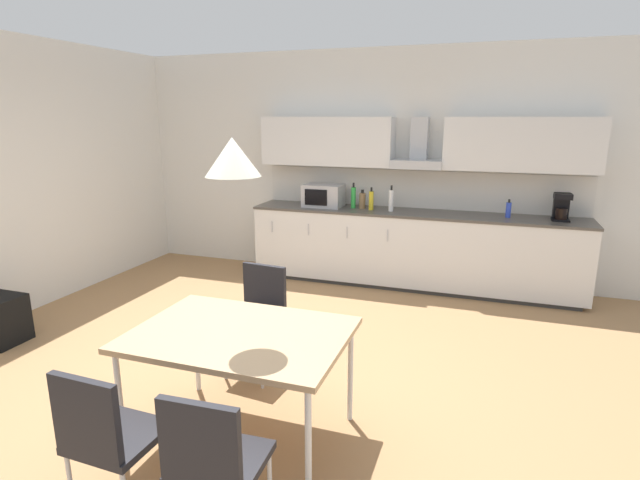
# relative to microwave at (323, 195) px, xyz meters

# --- Properties ---
(ground_plane) EXTENTS (8.66, 8.87, 0.02)m
(ground_plane) POSITION_rel_microwave_xyz_m (0.29, -2.65, -1.07)
(ground_plane) COLOR #9E754C
(wall_back) EXTENTS (6.92, 0.10, 2.84)m
(wall_back) POSITION_rel_microwave_xyz_m (0.29, 0.35, 0.36)
(wall_back) COLOR silver
(wall_back) RESTS_ON ground_plane
(kitchen_counter) EXTENTS (3.94, 0.63, 0.92)m
(kitchen_counter) POSITION_rel_microwave_xyz_m (1.14, 0.00, -0.60)
(kitchen_counter) COLOR #333333
(kitchen_counter) RESTS_ON ground_plane
(backsplash_tile) EXTENTS (3.92, 0.02, 0.46)m
(backsplash_tile) POSITION_rel_microwave_xyz_m (1.14, 0.29, 0.09)
(backsplash_tile) COLOR silver
(backsplash_tile) RESTS_ON kitchen_counter
(upper_wall_cabinets) EXTENTS (3.92, 0.40, 0.59)m
(upper_wall_cabinets) POSITION_rel_microwave_xyz_m (1.14, 0.13, 0.66)
(upper_wall_cabinets) COLOR silver
(microwave) EXTENTS (0.48, 0.35, 0.28)m
(microwave) POSITION_rel_microwave_xyz_m (0.00, 0.00, 0.00)
(microwave) COLOR #ADADB2
(microwave) RESTS_ON kitchen_counter
(coffee_maker) EXTENTS (0.18, 0.19, 0.30)m
(coffee_maker) POSITION_rel_microwave_xyz_m (2.73, 0.03, 0.01)
(coffee_maker) COLOR black
(coffee_maker) RESTS_ON kitchen_counter
(bottle_green) EXTENTS (0.06, 0.06, 0.31)m
(bottle_green) POSITION_rel_microwave_xyz_m (0.39, 0.02, -0.01)
(bottle_green) COLOR green
(bottle_green) RESTS_ON kitchen_counter
(bottle_white) EXTENTS (0.06, 0.06, 0.31)m
(bottle_white) POSITION_rel_microwave_xyz_m (0.87, -0.04, -0.01)
(bottle_white) COLOR white
(bottle_white) RESTS_ON kitchen_counter
(bottle_yellow) EXTENTS (0.06, 0.06, 0.27)m
(bottle_yellow) POSITION_rel_microwave_xyz_m (0.62, -0.03, -0.02)
(bottle_yellow) COLOR yellow
(bottle_yellow) RESTS_ON kitchen_counter
(bottle_brown) EXTENTS (0.08, 0.08, 0.23)m
(bottle_brown) POSITION_rel_microwave_xyz_m (0.50, 0.03, -0.04)
(bottle_brown) COLOR brown
(bottle_brown) RESTS_ON kitchen_counter
(bottle_blue) EXTENTS (0.06, 0.06, 0.21)m
(bottle_blue) POSITION_rel_microwave_xyz_m (2.19, 0.01, -0.05)
(bottle_blue) COLOR blue
(bottle_blue) RESTS_ON kitchen_counter
(dining_table) EXTENTS (1.32, 0.94, 0.74)m
(dining_table) POSITION_rel_microwave_xyz_m (0.59, -3.37, -0.37)
(dining_table) COLOR tan
(dining_table) RESTS_ON ground_plane
(chair_near_left) EXTENTS (0.41, 0.41, 0.87)m
(chair_near_left) POSITION_rel_microwave_xyz_m (0.29, -4.22, -0.53)
(chair_near_left) COLOR black
(chair_near_left) RESTS_ON ground_plane
(chair_near_right) EXTENTS (0.42, 0.42, 0.87)m
(chair_near_right) POSITION_rel_microwave_xyz_m (0.89, -4.22, -0.53)
(chair_near_right) COLOR black
(chair_near_right) RESTS_ON ground_plane
(chair_far_left) EXTENTS (0.44, 0.44, 0.87)m
(chair_far_left) POSITION_rel_microwave_xyz_m (0.30, -2.51, -0.53)
(chair_far_left) COLOR black
(chair_far_left) RESTS_ON ground_plane
(pendant_lamp) EXTENTS (0.32, 0.32, 0.22)m
(pendant_lamp) POSITION_rel_microwave_xyz_m (0.59, -3.37, 0.74)
(pendant_lamp) COLOR silver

